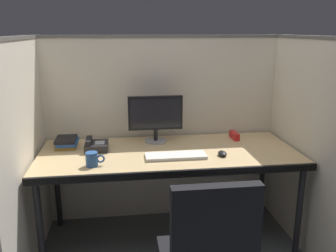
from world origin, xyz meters
The scene contains 11 objects.
cubicle_partition_rear centered at (0.00, 0.74, 0.79)m, with size 2.21×0.06×1.57m.
cubicle_partition_left centered at (-0.99, 0.20, 0.79)m, with size 0.06×1.41×1.57m.
cubicle_partition_right centered at (0.99, 0.20, 0.79)m, with size 0.06×1.41×1.57m.
desk centered at (0.00, 0.29, 0.69)m, with size 1.90×0.80×0.74m.
monitor_center centered at (-0.07, 0.54, 0.96)m, with size 0.43×0.17×0.37m.
keyboard_main centered at (0.03, 0.16, 0.75)m, with size 0.43×0.15×0.02m, color silver.
computer_mouse centered at (0.37, 0.15, 0.76)m, with size 0.06×0.10×0.04m.
red_stapler centered at (0.58, 0.54, 0.77)m, with size 0.04×0.15×0.06m, color red.
book_stack centered at (-0.76, 0.50, 0.78)m, with size 0.16×0.22×0.07m.
desk_phone centered at (-0.54, 0.40, 0.77)m, with size 0.17×0.19×0.09m.
coffee_mug centered at (-0.54, 0.07, 0.79)m, with size 0.13×0.08×0.09m.
Camera 1 is at (-0.34, -2.19, 1.61)m, focal length 38.24 mm.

